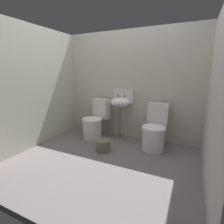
{
  "coord_description": "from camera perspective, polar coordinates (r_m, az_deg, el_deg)",
  "views": [
    {
      "loc": [
        1.14,
        -2.14,
        1.33
      ],
      "look_at": [
        0.0,
        0.27,
        0.7
      ],
      "focal_mm": 27.37,
      "sensor_mm": 36.0,
      "label": 1
    }
  ],
  "objects": [
    {
      "name": "ground_plane",
      "position": [
        2.79,
        -2.5,
        -16.18
      ],
      "size": [
        3.14,
        2.58,
        0.08
      ],
      "primitive_type": "cube",
      "color": "slate"
    },
    {
      "name": "wall_back",
      "position": [
        3.49,
        6.19,
        8.69
      ],
      "size": [
        3.14,
        0.1,
        2.11
      ],
      "primitive_type": "cube",
      "color": "#BBB7A9",
      "rests_on": "ground"
    },
    {
      "name": "wall_left",
      "position": [
        3.42,
        -23.65,
        7.57
      ],
      "size": [
        0.1,
        2.38,
        2.11
      ],
      "primitive_type": "cube",
      "color": "#B5BAA9",
      "rests_on": "ground"
    },
    {
      "name": "wall_right",
      "position": [
        2.27,
        32.28,
        4.29
      ],
      "size": [
        0.1,
        2.38,
        2.11
      ],
      "primitive_type": "cube",
      "color": "#B6B2AD",
      "rests_on": "ground"
    },
    {
      "name": "toilet_left",
      "position": [
        3.52,
        -5.66,
        -3.45
      ],
      "size": [
        0.49,
        0.65,
        0.78
      ],
      "rotation": [
        0.0,
        0.0,
        2.94
      ],
      "color": "white",
      "rests_on": "ground"
    },
    {
      "name": "toilet_right",
      "position": [
        3.1,
        14.08,
        -6.14
      ],
      "size": [
        0.41,
        0.6,
        0.78
      ],
      "rotation": [
        0.0,
        0.0,
        3.1
      ],
      "color": "white",
      "rests_on": "ground"
    },
    {
      "name": "sink",
      "position": [
        3.37,
        2.91,
        3.42
      ],
      "size": [
        0.42,
        0.35,
        0.99
      ],
      "color": "#68694F",
      "rests_on": "ground"
    },
    {
      "name": "bucket",
      "position": [
        3.0,
        -3.11,
        -10.98
      ],
      "size": [
        0.26,
        0.26,
        0.19
      ],
      "color": "#68694F",
      "rests_on": "ground"
    }
  ]
}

